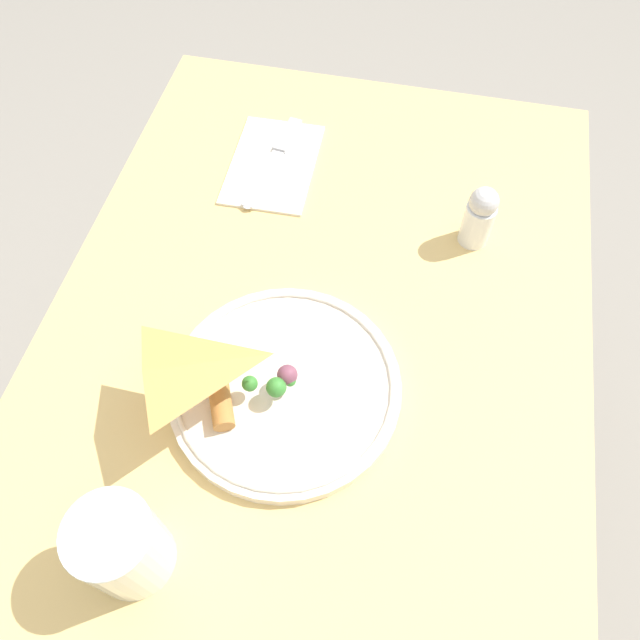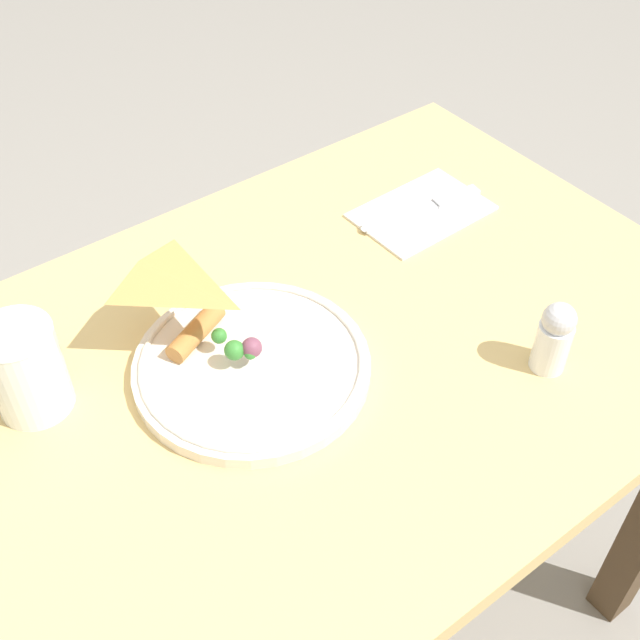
{
  "view_description": "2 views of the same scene",
  "coord_description": "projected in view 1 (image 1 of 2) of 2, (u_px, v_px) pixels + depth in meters",
  "views": [
    {
      "loc": [
        0.34,
        0.09,
        1.36
      ],
      "look_at": [
        -0.05,
        0.01,
        0.73
      ],
      "focal_mm": 35.0,
      "sensor_mm": 36.0,
      "label": 1
    },
    {
      "loc": [
        0.34,
        0.51,
        1.38
      ],
      "look_at": [
        -0.04,
        0.0,
        0.75
      ],
      "focal_mm": 45.0,
      "sensor_mm": 36.0,
      "label": 2
    }
  ],
  "objects": [
    {
      "name": "milk_glass",
      "position": [
        123.0,
        548.0,
        0.58
      ],
      "size": [
        0.08,
        0.08,
        0.11
      ],
      "color": "white",
      "rests_on": "dining_table"
    },
    {
      "name": "napkin_folded",
      "position": [
        273.0,
        164.0,
        0.91
      ],
      "size": [
        0.18,
        0.13,
        0.0
      ],
      "rotation": [
        0.0,
        0.0,
        0.02
      ],
      "color": "white",
      "rests_on": "dining_table"
    },
    {
      "name": "plate_pizza",
      "position": [
        282.0,
        386.0,
        0.71
      ],
      "size": [
        0.27,
        0.27,
        0.05
      ],
      "color": "silver",
      "rests_on": "dining_table"
    },
    {
      "name": "dining_table",
      "position": [
        308.0,
        404.0,
        0.84
      ],
      "size": [
        1.06,
        0.67,
        0.71
      ],
      "color": "#DBB770",
      "rests_on": "ground_plane"
    },
    {
      "name": "salt_shaker",
      "position": [
        479.0,
        216.0,
        0.8
      ],
      "size": [
        0.04,
        0.04,
        0.09
      ],
      "color": "white",
      "rests_on": "dining_table"
    },
    {
      "name": "butter_knife",
      "position": [
        275.0,
        157.0,
        0.91
      ],
      "size": [
        0.19,
        0.05,
        0.01
      ],
      "rotation": [
        0.0,
        0.0,
        -0.15
      ],
      "color": "#B2B2B7",
      "rests_on": "napkin_folded"
    },
    {
      "name": "ground_plane",
      "position": [
        312.0,
        517.0,
        1.34
      ],
      "size": [
        6.0,
        6.0,
        0.0
      ],
      "primitive_type": "plane",
      "color": "gray"
    }
  ]
}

